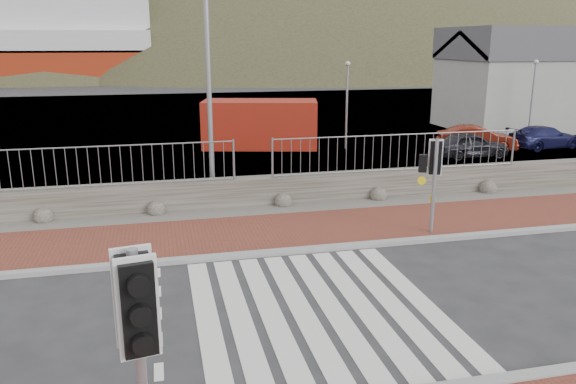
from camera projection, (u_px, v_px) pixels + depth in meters
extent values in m
plane|color=#28282B|center=(317.00, 309.00, 10.85)|extent=(220.00, 220.00, 0.00)
cube|color=brown|center=(271.00, 232.00, 15.07)|extent=(40.00, 3.00, 0.08)
cube|color=gray|center=(283.00, 252.00, 13.66)|extent=(40.00, 0.25, 0.12)
cube|color=silver|center=(208.00, 321.00, 10.39)|extent=(0.42, 5.60, 0.01)
cube|color=silver|center=(240.00, 317.00, 10.52)|extent=(0.42, 5.60, 0.01)
cube|color=silver|center=(271.00, 314.00, 10.65)|extent=(0.42, 5.60, 0.01)
cube|color=silver|center=(302.00, 310.00, 10.78)|extent=(0.42, 5.60, 0.01)
cube|color=silver|center=(331.00, 307.00, 10.91)|extent=(0.42, 5.60, 0.01)
cube|color=silver|center=(361.00, 304.00, 11.05)|extent=(0.42, 5.60, 0.01)
cube|color=silver|center=(389.00, 301.00, 11.18)|extent=(0.42, 5.60, 0.01)
cube|color=silver|center=(417.00, 298.00, 11.31)|extent=(0.42, 5.60, 0.01)
cube|color=#59544C|center=(258.00, 212.00, 16.96)|extent=(40.00, 1.50, 0.06)
cube|color=#48433B|center=(253.00, 192.00, 17.60)|extent=(40.00, 0.60, 0.90)
cylinder|color=gray|center=(87.00, 147.00, 15.98)|extent=(8.40, 0.04, 0.04)
cylinder|color=gray|center=(234.00, 161.00, 17.05)|extent=(0.07, 0.07, 1.20)
cylinder|color=gray|center=(400.00, 135.00, 18.08)|extent=(8.40, 0.04, 0.04)
cylinder|color=gray|center=(272.00, 159.00, 17.32)|extent=(0.07, 0.07, 1.20)
cylinder|color=gray|center=(513.00, 148.00, 19.16)|extent=(0.07, 0.07, 1.20)
cube|color=#4C4C4F|center=(201.00, 120.00, 37.09)|extent=(120.00, 40.00, 0.50)
cube|color=#3F4C54|center=(178.00, 83.00, 70.00)|extent=(220.00, 50.00, 0.05)
cube|color=silver|center=(23.00, 7.00, 68.42)|extent=(30.00, 12.00, 6.00)
cube|color=#9E9E99|center=(548.00, 93.00, 33.43)|extent=(12.00, 6.00, 4.00)
cube|color=#4C4C51|center=(554.00, 43.00, 32.68)|extent=(12.20, 6.20, 1.80)
ellipsoid|color=#333620|center=(88.00, 193.00, 95.42)|extent=(106.40, 68.40, 76.00)
ellipsoid|color=#333620|center=(339.00, 210.00, 106.85)|extent=(140.00, 90.00, 100.00)
ellipsoid|color=#333620|center=(549.00, 167.00, 115.16)|extent=(112.00, 72.00, 80.00)
cylinder|color=gray|center=(142.00, 378.00, 6.05)|extent=(0.12, 0.12, 2.98)
cube|color=black|center=(136.00, 302.00, 5.82)|extent=(0.46, 0.32, 1.12)
sphere|color=#0CE53F|center=(138.00, 330.00, 5.90)|extent=(0.16, 0.16, 0.16)
cylinder|color=gray|center=(434.00, 188.00, 14.70)|extent=(0.10, 0.10, 2.59)
cube|color=yellow|center=(433.00, 200.00, 14.79)|extent=(0.15, 0.11, 0.20)
cube|color=black|center=(436.00, 158.00, 14.50)|extent=(0.42, 0.34, 0.97)
sphere|color=#0CE53F|center=(435.00, 169.00, 14.57)|extent=(0.14, 0.14, 0.14)
cube|color=black|center=(423.00, 163.00, 14.57)|extent=(0.24, 0.21, 0.46)
cylinder|color=gray|center=(208.00, 59.00, 17.04)|extent=(0.16, 0.16, 8.99)
cube|color=maroon|center=(260.00, 124.00, 27.17)|extent=(5.83, 3.48, 2.27)
imported|color=black|center=(470.00, 145.00, 24.87)|extent=(3.34, 1.35, 1.14)
imported|color=#60180D|center=(477.00, 138.00, 26.40)|extent=(3.78, 2.28, 1.18)
imported|color=#14153F|center=(544.00, 137.00, 27.04)|extent=(3.93, 2.13, 1.08)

